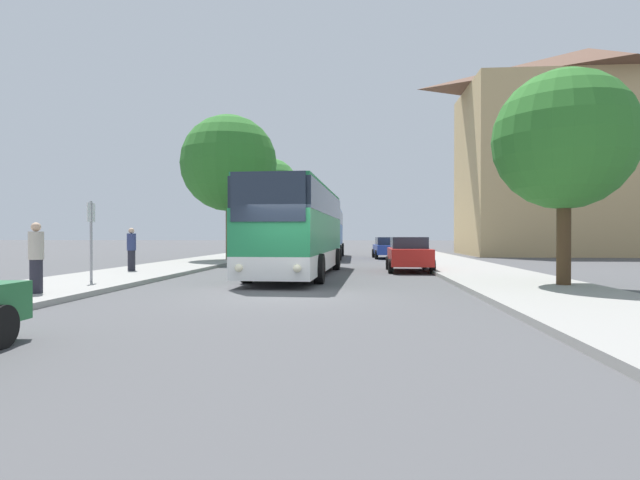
{
  "coord_description": "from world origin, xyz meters",
  "views": [
    {
      "loc": [
        1.96,
        -13.04,
        1.6
      ],
      "look_at": [
        -0.34,
        16.54,
        1.33
      ],
      "focal_mm": 28.0,
      "sensor_mm": 36.0,
      "label": 1
    }
  ],
  "objects_px": {
    "bus_stop_sign": "(91,232)",
    "tree_left_far": "(229,164)",
    "tree_right_near": "(564,140)",
    "bus_front": "(299,229)",
    "bus_middle": "(324,232)",
    "pedestrian_waiting_far": "(131,249)",
    "tree_left_near": "(269,187)",
    "parked_car_right_near": "(409,254)",
    "parked_car_right_far": "(389,247)",
    "pedestrian_waiting_near": "(36,257)"
  },
  "relations": [
    {
      "from": "bus_stop_sign",
      "to": "tree_left_far",
      "type": "relative_size",
      "value": 0.29
    },
    {
      "from": "tree_right_near",
      "to": "tree_left_far",
      "type": "bearing_deg",
      "value": 134.09
    },
    {
      "from": "bus_front",
      "to": "tree_left_far",
      "type": "xyz_separation_m",
      "value": [
        -5.38,
        9.64,
        4.07
      ]
    },
    {
      "from": "bus_front",
      "to": "bus_middle",
      "type": "distance_m",
      "value": 15.45
    },
    {
      "from": "pedestrian_waiting_far",
      "to": "tree_left_far",
      "type": "distance_m",
      "value": 10.92
    },
    {
      "from": "bus_front",
      "to": "tree_left_near",
      "type": "xyz_separation_m",
      "value": [
        -5.73,
        25.11,
        4.14
      ]
    },
    {
      "from": "tree_left_near",
      "to": "tree_left_far",
      "type": "xyz_separation_m",
      "value": [
        0.35,
        -15.47,
        -0.06
      ]
    },
    {
      "from": "parked_car_right_near",
      "to": "tree_left_near",
      "type": "height_order",
      "value": "tree_left_near"
    },
    {
      "from": "bus_middle",
      "to": "tree_left_far",
      "type": "height_order",
      "value": "tree_left_far"
    },
    {
      "from": "bus_front",
      "to": "bus_stop_sign",
      "type": "distance_m",
      "value": 7.67
    },
    {
      "from": "tree_left_near",
      "to": "tree_right_near",
      "type": "height_order",
      "value": "tree_left_near"
    },
    {
      "from": "parked_car_right_near",
      "to": "parked_car_right_far",
      "type": "height_order",
      "value": "parked_car_right_near"
    },
    {
      "from": "bus_front",
      "to": "bus_middle",
      "type": "height_order",
      "value": "bus_middle"
    },
    {
      "from": "pedestrian_waiting_far",
      "to": "tree_right_near",
      "type": "height_order",
      "value": "tree_right_near"
    },
    {
      "from": "parked_car_right_near",
      "to": "pedestrian_waiting_near",
      "type": "height_order",
      "value": "pedestrian_waiting_near"
    },
    {
      "from": "pedestrian_waiting_near",
      "to": "tree_right_near",
      "type": "xyz_separation_m",
      "value": [
        14.1,
        3.29,
        3.35
      ]
    },
    {
      "from": "tree_left_far",
      "to": "bus_stop_sign",
      "type": "bearing_deg",
      "value": -92.25
    },
    {
      "from": "pedestrian_waiting_far",
      "to": "bus_front",
      "type": "bearing_deg",
      "value": 149.04
    },
    {
      "from": "parked_car_right_near",
      "to": "bus_front",
      "type": "bearing_deg",
      "value": 30.47
    },
    {
      "from": "bus_front",
      "to": "bus_stop_sign",
      "type": "xyz_separation_m",
      "value": [
        -5.95,
        -4.84,
        -0.13
      ]
    },
    {
      "from": "tree_left_near",
      "to": "bus_stop_sign",
      "type": "bearing_deg",
      "value": -90.42
    },
    {
      "from": "parked_car_right_near",
      "to": "tree_left_near",
      "type": "xyz_separation_m",
      "value": [
        -10.35,
        22.48,
        5.19
      ]
    },
    {
      "from": "tree_left_near",
      "to": "tree_right_near",
      "type": "relative_size",
      "value": 1.35
    },
    {
      "from": "pedestrian_waiting_far",
      "to": "parked_car_right_near",
      "type": "bearing_deg",
      "value": 161.81
    },
    {
      "from": "bus_front",
      "to": "parked_car_right_near",
      "type": "relative_size",
      "value": 2.81
    },
    {
      "from": "tree_right_near",
      "to": "pedestrian_waiting_far",
      "type": "bearing_deg",
      "value": 163.31
    },
    {
      "from": "parked_car_right_near",
      "to": "bus_stop_sign",
      "type": "distance_m",
      "value": 12.98
    },
    {
      "from": "tree_left_far",
      "to": "tree_right_near",
      "type": "relative_size",
      "value": 1.37
    },
    {
      "from": "bus_middle",
      "to": "tree_left_near",
      "type": "height_order",
      "value": "tree_left_near"
    },
    {
      "from": "parked_car_right_near",
      "to": "tree_left_far",
      "type": "height_order",
      "value": "tree_left_far"
    },
    {
      "from": "parked_car_right_far",
      "to": "pedestrian_waiting_near",
      "type": "relative_size",
      "value": 2.48
    },
    {
      "from": "tree_right_near",
      "to": "bus_middle",
      "type": "bearing_deg",
      "value": 112.98
    },
    {
      "from": "bus_stop_sign",
      "to": "parked_car_right_far",
      "type": "bearing_deg",
      "value": 62.59
    },
    {
      "from": "parked_car_right_near",
      "to": "bus_stop_sign",
      "type": "height_order",
      "value": "bus_stop_sign"
    },
    {
      "from": "bus_middle",
      "to": "pedestrian_waiting_far",
      "type": "relative_size",
      "value": 6.58
    },
    {
      "from": "parked_car_right_near",
      "to": "tree_left_far",
      "type": "xyz_separation_m",
      "value": [
        -10.01,
        7.01,
        5.13
      ]
    },
    {
      "from": "bus_stop_sign",
      "to": "tree_right_near",
      "type": "bearing_deg",
      "value": 0.9
    },
    {
      "from": "tree_left_near",
      "to": "tree_right_near",
      "type": "bearing_deg",
      "value": -64.54
    },
    {
      "from": "parked_car_right_far",
      "to": "tree_left_near",
      "type": "xyz_separation_m",
      "value": [
        -10.22,
        9.81,
        5.21
      ]
    },
    {
      "from": "pedestrian_waiting_far",
      "to": "tree_left_near",
      "type": "relative_size",
      "value": 0.21
    },
    {
      "from": "parked_car_right_far",
      "to": "tree_right_near",
      "type": "height_order",
      "value": "tree_right_near"
    },
    {
      "from": "bus_stop_sign",
      "to": "pedestrian_waiting_near",
      "type": "xyz_separation_m",
      "value": [
        0.27,
        -3.06,
        -0.67
      ]
    },
    {
      "from": "pedestrian_waiting_far",
      "to": "tree_left_far",
      "type": "xyz_separation_m",
      "value": [
        1.54,
        9.65,
        4.88
      ]
    },
    {
      "from": "pedestrian_waiting_far",
      "to": "bus_stop_sign",
      "type": "bearing_deg",
      "value": 70.24
    },
    {
      "from": "tree_left_far",
      "to": "tree_left_near",
      "type": "bearing_deg",
      "value": 91.28
    },
    {
      "from": "pedestrian_waiting_near",
      "to": "tree_left_far",
      "type": "xyz_separation_m",
      "value": [
        0.3,
        17.54,
        4.87
      ]
    },
    {
      "from": "bus_front",
      "to": "parked_car_right_near",
      "type": "bearing_deg",
      "value": 31.87
    },
    {
      "from": "bus_stop_sign",
      "to": "tree_left_near",
      "type": "distance_m",
      "value": 30.25
    },
    {
      "from": "bus_front",
      "to": "tree_right_near",
      "type": "xyz_separation_m",
      "value": [
        8.42,
        -4.61,
        2.55
      ]
    },
    {
      "from": "bus_middle",
      "to": "parked_car_right_far",
      "type": "height_order",
      "value": "bus_middle"
    }
  ]
}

